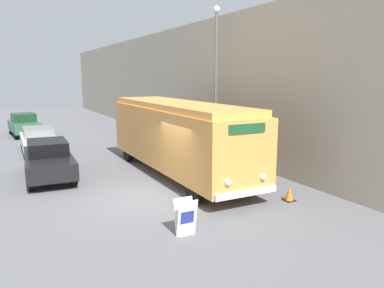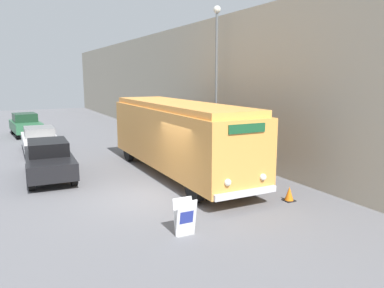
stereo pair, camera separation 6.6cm
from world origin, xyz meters
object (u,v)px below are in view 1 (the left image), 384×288
sign_board (186,218)px  traffic_cone (289,194)px  parked_car_mid (39,140)px  vintage_bus (178,134)px  parked_car_far (24,124)px  streetlamp (216,64)px  parked_car_near (48,159)px

sign_board → traffic_cone: bearing=11.1°
sign_board → parked_car_mid: size_ratio=0.22×
vintage_bus → parked_car_mid: size_ratio=2.24×
sign_board → parked_car_far: 20.67m
sign_board → streetlamp: 10.47m
parked_car_near → parked_car_mid: 5.90m
traffic_cone → streetlamp: bearing=80.2°
streetlamp → parked_car_near: 8.99m
streetlamp → parked_car_near: streetlamp is taller
parked_car_near → parked_car_far: (-0.09, 12.71, 0.01)m
vintage_bus → parked_car_far: (-5.09, 14.76, -0.94)m
streetlamp → vintage_bus: bearing=-146.8°
vintage_bus → parked_car_mid: vintage_bus is taller
parked_car_near → parked_car_far: size_ratio=1.15×
parked_car_far → traffic_cone: size_ratio=8.19×
streetlamp → parked_car_mid: streetlamp is taller
sign_board → parked_car_near: parked_car_near is taller
parked_car_far → parked_car_near: bearing=-94.1°
vintage_bus → parked_car_mid: (-4.79, 7.95, -1.03)m
streetlamp → traffic_cone: size_ratio=14.98×
vintage_bus → parked_car_near: vintage_bus is taller
vintage_bus → traffic_cone: (1.88, -4.89, -1.51)m
parked_car_near → vintage_bus: bearing=-19.6°
traffic_cone → parked_car_far: bearing=109.5°
vintage_bus → traffic_cone: 5.45m
parked_car_mid → streetlamp: bearing=-36.0°
parked_car_mid → parked_car_far: bearing=93.5°
vintage_bus → parked_car_near: 5.49m
sign_board → traffic_cone: size_ratio=1.98×
parked_car_near → traffic_cone: parked_car_near is taller
parked_car_far → streetlamp: bearing=-61.9°
traffic_cone → parked_car_near: bearing=134.7°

